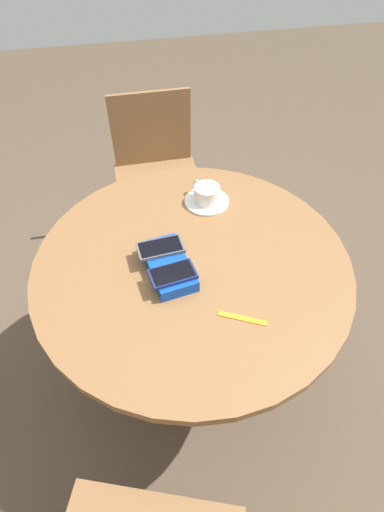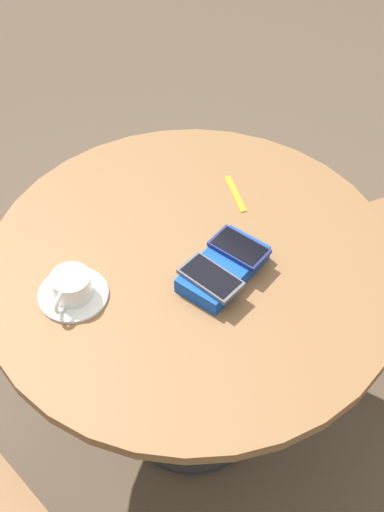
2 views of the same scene
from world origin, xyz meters
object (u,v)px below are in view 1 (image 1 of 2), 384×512
object	(u,v)px
phone_navy	(173,274)
lanyard_strap	(242,318)
phone_gray	(160,248)
saucer	(207,201)
coffee_cup	(206,193)
chair_far_side	(157,177)
round_table	(192,283)
phone_box	(169,266)

from	to	relation	value
phone_navy	lanyard_strap	xyz separation A→B (m)	(-0.16, -0.17, -0.05)
phone_gray	saucer	xyz separation A→B (m)	(0.24, -0.20, -0.04)
coffee_cup	chair_far_side	xyz separation A→B (m)	(0.57, 0.11, -0.32)
chair_far_side	round_table	bearing A→B (deg)	-179.85
saucer	chair_far_side	xyz separation A→B (m)	(0.57, 0.11, -0.29)
saucer	coffee_cup	distance (m)	0.03
round_table	phone_gray	bearing A→B (deg)	72.13
phone_gray	chair_far_side	xyz separation A→B (m)	(0.81, -0.09, -0.33)
phone_gray	saucer	bearing A→B (deg)	-40.66
phone_gray	coffee_cup	distance (m)	0.31
round_table	phone_gray	distance (m)	0.19
coffee_cup	phone_box	bearing A→B (deg)	147.53
phone_navy	chair_far_side	size ratio (longest dim) A/B	0.17
round_table	phone_navy	world-z (taller)	phone_navy
round_table	saucer	size ratio (longest dim) A/B	6.22
saucer	coffee_cup	size ratio (longest dim) A/B	1.36
saucer	chair_far_side	distance (m)	0.65
round_table	chair_far_side	distance (m)	0.85
round_table	chair_far_side	world-z (taller)	chair_far_side
coffee_cup	lanyard_strap	distance (m)	0.51
saucer	coffee_cup	bearing A→B (deg)	26.98
round_table	phone_navy	bearing A→B (deg)	137.72
chair_far_side	phone_gray	bearing A→B (deg)	173.62
phone_gray	saucer	world-z (taller)	phone_gray
round_table	phone_gray	size ratio (longest dim) A/B	6.77
phone_box	saucer	size ratio (longest dim) A/B	1.46
phone_gray	lanyard_strap	world-z (taller)	phone_gray
coffee_cup	lanyard_strap	size ratio (longest dim) A/B	0.86
phone_gray	chair_far_side	size ratio (longest dim) A/B	0.18
phone_navy	lanyard_strap	distance (m)	0.23
lanyard_strap	phone_navy	bearing A→B (deg)	46.02
phone_box	chair_far_side	size ratio (longest dim) A/B	0.29
round_table	phone_box	distance (m)	0.15
round_table	lanyard_strap	bearing A→B (deg)	-159.23
coffee_cup	chair_far_side	size ratio (longest dim) A/B	0.14
phone_navy	saucer	distance (m)	0.40
coffee_cup	chair_far_side	world-z (taller)	chair_far_side
phone_navy	phone_gray	world-z (taller)	same
phone_navy	coffee_cup	world-z (taller)	coffee_cup
phone_box	phone_gray	world-z (taller)	phone_gray
round_table	coffee_cup	distance (m)	0.33
phone_box	phone_gray	bearing A→B (deg)	14.83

